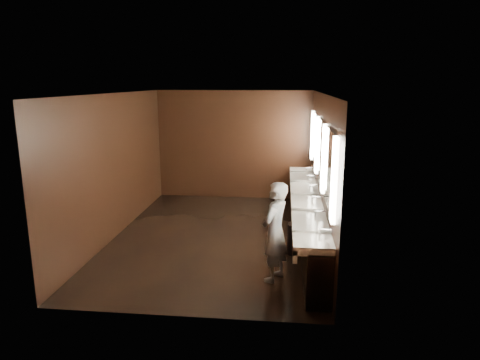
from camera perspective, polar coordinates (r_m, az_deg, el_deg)
name	(u,v)px	position (r m, az deg, el deg)	size (l,w,h in m)	color
floor	(217,236)	(8.62, -3.14, -7.49)	(6.00, 6.00, 0.00)	black
ceiling	(215,93)	(8.08, -3.39, 11.45)	(4.00, 6.00, 0.02)	#2D2D2B
wall_back	(234,145)	(11.17, -0.80, 4.69)	(4.00, 0.02, 2.80)	black
wall_front	(177,215)	(5.39, -8.36, -4.62)	(4.00, 0.02, 2.80)	black
wall_left	(116,165)	(8.78, -16.26, 1.87)	(0.02, 6.00, 2.80)	black
wall_right	(321,170)	(8.16, 10.74, 1.35)	(0.02, 6.00, 2.80)	black
sink_counter	(308,215)	(8.37, 9.07, -4.68)	(0.55, 5.40, 1.01)	black
mirror_band	(321,151)	(8.10, 10.71, 3.78)	(0.06, 5.03, 1.15)	white
person	(275,232)	(6.59, 4.70, -6.89)	(0.57, 0.37, 1.56)	#9CC0E9
trash_bin	(297,239)	(7.75, 7.66, -7.81)	(0.36, 0.36, 0.56)	black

